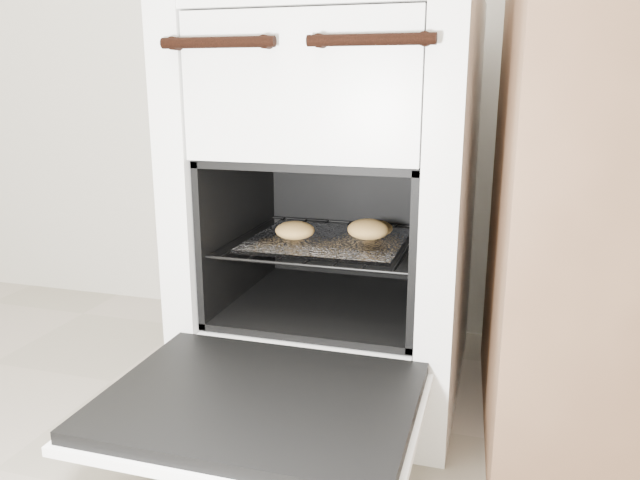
{
  "coord_description": "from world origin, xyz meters",
  "views": [
    {
      "loc": [
        0.49,
        -0.07,
        0.67
      ],
      "look_at": [
        0.16,
        1.06,
        0.36
      ],
      "focal_mm": 35.0,
      "sensor_mm": 36.0,
      "label": 1
    }
  ],
  "objects": [
    {
      "name": "oven_door",
      "position": [
        0.16,
        0.74,
        0.18
      ],
      "size": [
        0.49,
        0.38,
        0.03
      ],
      "color": "black",
      "rests_on": "stove"
    },
    {
      "name": "baked_rolls",
      "position": [
        0.19,
        1.14,
        0.37
      ],
      "size": [
        0.26,
        0.17,
        0.04
      ],
      "color": "tan",
      "rests_on": "foil_sheet"
    },
    {
      "name": "foil_sheet",
      "position": [
        0.16,
        1.12,
        0.35
      ],
      "size": [
        0.31,
        0.27,
        0.01
      ],
      "primitive_type": "cube",
      "color": "silver",
      "rests_on": "oven_rack"
    },
    {
      "name": "stove",
      "position": [
        0.16,
        1.2,
        0.41
      ],
      "size": [
        0.55,
        0.61,
        0.84
      ],
      "color": "white",
      "rests_on": "ground"
    },
    {
      "name": "oven_rack",
      "position": [
        0.16,
        1.14,
        0.34
      ],
      "size": [
        0.4,
        0.38,
        0.01
      ],
      "color": "black",
      "rests_on": "stove"
    }
  ]
}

